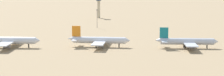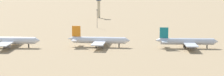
{
  "view_description": "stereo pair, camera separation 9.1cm",
  "coord_description": "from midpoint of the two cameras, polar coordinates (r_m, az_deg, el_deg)",
  "views": [
    {
      "loc": [
        20.2,
        -227.08,
        43.03
      ],
      "look_at": [
        7.52,
        16.65,
        6.0
      ],
      "focal_mm": 61.32,
      "sensor_mm": 36.0,
      "label": 1
    },
    {
      "loc": [
        20.29,
        -227.08,
        43.03
      ],
      "look_at": [
        7.52,
        16.65,
        6.0
      ],
      "focal_mm": 61.32,
      "sensor_mm": 36.0,
      "label": 2
    }
  ],
  "objects": [
    {
      "name": "parked_jet_white_1",
      "position": [
        254.41,
        -15.41,
        -0.35
      ],
      "size": [
        43.19,
        36.13,
        14.31
      ],
      "rotation": [
        0.0,
        0.0,
        0.01
      ],
      "color": "silver",
      "rests_on": "ground"
    },
    {
      "name": "ground",
      "position": [
        232.01,
        -2.06,
        -2.07
      ],
      "size": [
        4000.0,
        4000.0,
        0.0
      ],
      "primitive_type": "plane",
      "color": "#9E8460"
    },
    {
      "name": "control_tower",
      "position": [
        438.77,
        -1.98,
        4.98
      ],
      "size": [
        5.2,
        5.2,
        25.13
      ],
      "color": "#C6B793",
      "rests_on": "ground"
    },
    {
      "name": "light_pole_mid",
      "position": [
        345.54,
        -2.23,
        3.07
      ],
      "size": [
        1.8,
        0.5,
        16.76
      ],
      "color": "#59595E",
      "rests_on": "ground"
    },
    {
      "name": "parked_jet_orange_2",
      "position": [
        248.05,
        -2.02,
        -0.32
      ],
      "size": [
        41.21,
        34.69,
        13.61
      ],
      "rotation": [
        0.0,
        0.0,
        -0.06
      ],
      "color": "silver",
      "rests_on": "ground"
    },
    {
      "name": "parked_jet_teal_3",
      "position": [
        247.75,
        11.03,
        -0.51
      ],
      "size": [
        40.18,
        33.6,
        13.31
      ],
      "rotation": [
        0.0,
        0.0,
        0.01
      ],
      "color": "silver",
      "rests_on": "ground"
    }
  ]
}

